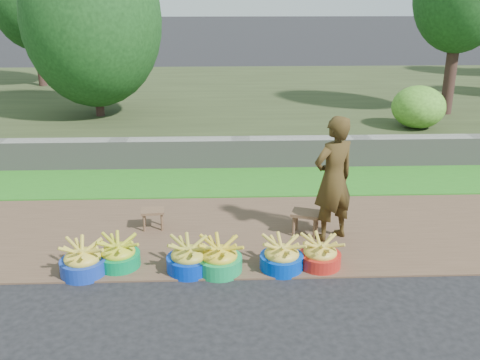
{
  "coord_description": "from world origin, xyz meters",
  "views": [
    {
      "loc": [
        -0.36,
        -5.34,
        3.14
      ],
      "look_at": [
        -0.11,
        1.3,
        0.75
      ],
      "focal_mm": 40.0,
      "sensor_mm": 36.0,
      "label": 1
    }
  ],
  "objects_px": {
    "stool_left": "(153,214)",
    "vendor_woman": "(333,179)",
    "basin_e": "(282,256)",
    "basin_a": "(83,260)",
    "basin_b": "(118,254)",
    "basin_c": "(189,258)",
    "stool_right": "(306,217)",
    "basin_f": "(320,254)",
    "basin_d": "(219,258)"
  },
  "relations": [
    {
      "from": "basin_b",
      "to": "basin_f",
      "type": "distance_m",
      "value": 2.39
    },
    {
      "from": "basin_b",
      "to": "stool_left",
      "type": "distance_m",
      "value": 1.09
    },
    {
      "from": "basin_d",
      "to": "stool_left",
      "type": "bearing_deg",
      "value": 127.27
    },
    {
      "from": "basin_c",
      "to": "basin_f",
      "type": "relative_size",
      "value": 1.06
    },
    {
      "from": "basin_f",
      "to": "vendor_woman",
      "type": "relative_size",
      "value": 0.3
    },
    {
      "from": "basin_c",
      "to": "stool_right",
      "type": "xyz_separation_m",
      "value": [
        1.51,
        0.91,
        0.1
      ]
    },
    {
      "from": "stool_left",
      "to": "basin_d",
      "type": "bearing_deg",
      "value": -52.73
    },
    {
      "from": "basin_a",
      "to": "basin_d",
      "type": "relative_size",
      "value": 0.99
    },
    {
      "from": "basin_b",
      "to": "basin_e",
      "type": "xyz_separation_m",
      "value": [
        1.93,
        -0.12,
        0.0
      ]
    },
    {
      "from": "basin_a",
      "to": "stool_right",
      "type": "xyz_separation_m",
      "value": [
        2.73,
        0.93,
        0.1
      ]
    },
    {
      "from": "basin_d",
      "to": "stool_right",
      "type": "distance_m",
      "value": 1.48
    },
    {
      "from": "basin_c",
      "to": "basin_f",
      "type": "bearing_deg",
      "value": 1.49
    },
    {
      "from": "vendor_woman",
      "to": "basin_a",
      "type": "bearing_deg",
      "value": -12.43
    },
    {
      "from": "basin_e",
      "to": "basin_f",
      "type": "height_order",
      "value": "basin_e"
    },
    {
      "from": "basin_d",
      "to": "basin_e",
      "type": "distance_m",
      "value": 0.73
    },
    {
      "from": "basin_b",
      "to": "basin_c",
      "type": "bearing_deg",
      "value": -8.47
    },
    {
      "from": "basin_d",
      "to": "basin_e",
      "type": "xyz_separation_m",
      "value": [
        0.73,
        0.03,
        -0.01
      ]
    },
    {
      "from": "basin_f",
      "to": "stool_right",
      "type": "relative_size",
      "value": 1.14
    },
    {
      "from": "basin_d",
      "to": "basin_f",
      "type": "bearing_deg",
      "value": 3.08
    },
    {
      "from": "basin_c",
      "to": "stool_left",
      "type": "xyz_separation_m",
      "value": [
        -0.55,
        1.17,
        0.06
      ]
    },
    {
      "from": "basin_b",
      "to": "vendor_woman",
      "type": "height_order",
      "value": "vendor_woman"
    },
    {
      "from": "basin_d",
      "to": "stool_right",
      "type": "height_order",
      "value": "basin_d"
    },
    {
      "from": "stool_right",
      "to": "basin_d",
      "type": "bearing_deg",
      "value": -141.09
    },
    {
      "from": "basin_a",
      "to": "vendor_woman",
      "type": "distance_m",
      "value": 3.22
    },
    {
      "from": "basin_e",
      "to": "basin_f",
      "type": "xyz_separation_m",
      "value": [
        0.46,
        0.04,
        -0.0
      ]
    },
    {
      "from": "basin_c",
      "to": "basin_a",
      "type": "bearing_deg",
      "value": -178.74
    },
    {
      "from": "basin_e",
      "to": "basin_c",
      "type": "bearing_deg",
      "value": -179.86
    },
    {
      "from": "basin_a",
      "to": "basin_f",
      "type": "xyz_separation_m",
      "value": [
        2.77,
        0.07,
        -0.01
      ]
    },
    {
      "from": "basin_a",
      "to": "basin_b",
      "type": "xyz_separation_m",
      "value": [
        0.38,
        0.15,
        -0.01
      ]
    },
    {
      "from": "basin_d",
      "to": "basin_f",
      "type": "height_order",
      "value": "basin_d"
    },
    {
      "from": "stool_left",
      "to": "stool_right",
      "type": "relative_size",
      "value": 0.76
    },
    {
      "from": "basin_e",
      "to": "stool_left",
      "type": "distance_m",
      "value": 2.02
    },
    {
      "from": "basin_d",
      "to": "basin_c",
      "type": "bearing_deg",
      "value": 176.15
    },
    {
      "from": "basin_b",
      "to": "basin_c",
      "type": "distance_m",
      "value": 0.85
    },
    {
      "from": "basin_b",
      "to": "stool_right",
      "type": "height_order",
      "value": "basin_b"
    },
    {
      "from": "vendor_woman",
      "to": "basin_b",
      "type": "bearing_deg",
      "value": -13.43
    },
    {
      "from": "stool_left",
      "to": "vendor_woman",
      "type": "bearing_deg",
      "value": -9.02
    },
    {
      "from": "basin_b",
      "to": "basin_e",
      "type": "relative_size",
      "value": 0.99
    },
    {
      "from": "basin_c",
      "to": "basin_d",
      "type": "distance_m",
      "value": 0.36
    },
    {
      "from": "basin_e",
      "to": "stool_right",
      "type": "bearing_deg",
      "value": 65.1
    },
    {
      "from": "basin_d",
      "to": "stool_right",
      "type": "relative_size",
      "value": 1.22
    },
    {
      "from": "basin_b",
      "to": "vendor_woman",
      "type": "xyz_separation_m",
      "value": [
        2.66,
        0.67,
        0.68
      ]
    },
    {
      "from": "stool_left",
      "to": "vendor_woman",
      "type": "xyz_separation_m",
      "value": [
        2.37,
        -0.38,
        0.61
      ]
    },
    {
      "from": "basin_f",
      "to": "stool_right",
      "type": "xyz_separation_m",
      "value": [
        -0.04,
        0.87,
        0.11
      ]
    },
    {
      "from": "basin_a",
      "to": "basin_b",
      "type": "distance_m",
      "value": 0.41
    },
    {
      "from": "stool_left",
      "to": "basin_b",
      "type": "bearing_deg",
      "value": -105.45
    },
    {
      "from": "vendor_woman",
      "to": "stool_right",
      "type": "bearing_deg",
      "value": -47.4
    },
    {
      "from": "basin_a",
      "to": "basin_c",
      "type": "height_order",
      "value": "basin_a"
    },
    {
      "from": "basin_e",
      "to": "basin_f",
      "type": "distance_m",
      "value": 0.46
    },
    {
      "from": "basin_f",
      "to": "stool_right",
      "type": "height_order",
      "value": "basin_f"
    }
  ]
}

